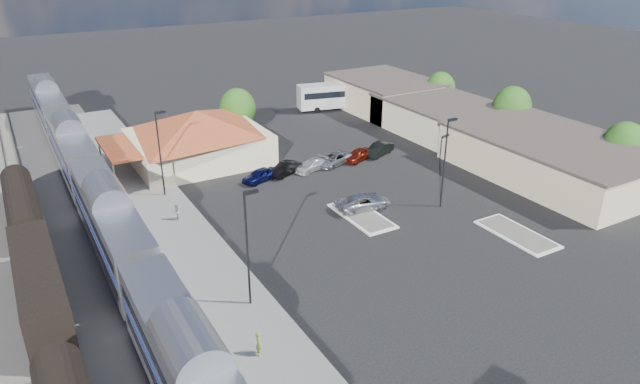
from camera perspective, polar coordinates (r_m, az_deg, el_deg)
ground at (r=51.19m, az=1.71°, el=-4.33°), size 280.00×280.00×0.00m
railbed at (r=52.33m, az=-23.39°, el=-5.74°), size 16.00×100.00×0.12m
platform at (r=51.83m, az=-13.28°, el=-4.53°), size 5.50×92.00×0.18m
passenger_train at (r=49.34m, az=-20.14°, el=-3.30°), size 3.00×104.00×5.55m
freight_cars at (r=44.81m, az=-26.20°, el=-8.69°), size 2.80×46.00×4.00m
station_depot at (r=68.54m, az=-12.16°, el=5.48°), size 18.35×12.24×6.20m
buildings_east at (r=76.99m, az=14.16°, el=6.65°), size 14.40×51.40×4.80m
traffic_island_south at (r=54.58m, az=4.21°, el=-2.36°), size 3.30×7.50×0.21m
traffic_island_north at (r=54.10m, az=19.09°, el=-3.98°), size 3.30×7.50×0.21m
lamp_plat_s at (r=39.59m, az=-7.20°, el=-4.79°), size 1.08×0.25×9.00m
lamp_plat_n at (r=58.93m, az=-15.69°, el=4.33°), size 1.08×0.25×9.00m
lamp_lot at (r=55.77m, az=12.47°, el=3.56°), size 1.08×0.25×9.00m
tree_east_a at (r=70.19m, az=28.14°, el=4.22°), size 4.56×4.56×6.42m
tree_east_b at (r=79.16m, az=18.64°, el=8.06°), size 4.94×4.94×6.96m
tree_east_c at (r=88.83m, az=11.94°, el=10.13°), size 4.41×4.41×6.21m
tree_depot at (r=76.10m, az=-8.24°, el=8.31°), size 4.71×4.71×6.63m
suv at (r=55.79m, az=4.36°, el=-1.00°), size 5.76×3.03×1.54m
coach_bus at (r=89.20m, az=1.82°, el=9.73°), size 12.85×5.44×4.03m
person_a at (r=37.21m, az=-6.12°, el=-14.83°), size 0.63×0.73×1.70m
person_b at (r=54.81m, az=-14.17°, el=-1.95°), size 0.79×0.91×1.59m
parked_car_a at (r=62.44m, az=-6.04°, el=1.69°), size 4.54×2.86×1.44m
parked_car_b at (r=63.93m, az=-3.54°, el=2.32°), size 4.58×3.06×1.43m
parked_car_c at (r=65.08m, az=-0.90°, el=2.69°), size 4.73×3.01×1.27m
parked_car_d at (r=66.80m, az=1.38°, el=3.32°), size 5.49×3.70×1.40m
parked_car_e at (r=68.17m, az=3.82°, el=3.73°), size 4.63×3.13×1.46m
parked_car_f at (r=70.12m, az=5.88°, el=4.27°), size 4.87×3.15×1.52m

